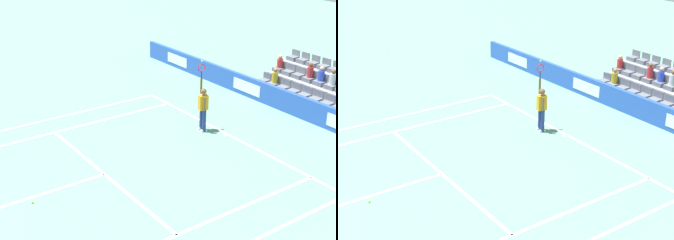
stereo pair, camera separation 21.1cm
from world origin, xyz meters
TOP-DOWN VIEW (x-y plane):
  - line_baseline at (0.00, -11.89)m, footprint 10.97×0.10m
  - line_service at (0.00, -6.40)m, footprint 8.23×0.10m
  - line_centre_service at (0.00, -3.20)m, footprint 0.10×6.40m
  - line_singles_sideline_left at (4.12, -5.95)m, footprint 0.10×11.89m
  - line_doubles_sideline_left at (5.49, -5.95)m, footprint 0.10×11.89m
  - line_centre_mark at (0.00, -11.79)m, footprint 0.10×0.20m
  - sponsor_barrier at (-0.00, -15.53)m, footprint 22.05×0.22m
  - tennis_player at (0.91, -11.32)m, footprint 0.51×0.40m
  - stadium_stand at (-0.01, -17.83)m, footprint 6.20×2.85m
  - loose_tennis_ball at (-0.32, -3.77)m, footprint 0.07×0.07m

SIDE VIEW (x-z plane):
  - line_baseline at x=0.00m, z-range 0.00..0.01m
  - line_service at x=0.00m, z-range 0.00..0.01m
  - line_centre_service at x=0.00m, z-range 0.00..0.01m
  - line_singles_sideline_left at x=4.12m, z-range 0.00..0.01m
  - line_doubles_sideline_left at x=5.49m, z-range 0.00..0.01m
  - line_centre_mark at x=0.00m, z-range 0.00..0.01m
  - loose_tennis_ball at x=-0.32m, z-range 0.00..0.07m
  - sponsor_barrier at x=0.00m, z-range 0.00..0.96m
  - stadium_stand at x=-0.01m, z-range -0.52..1.63m
  - tennis_player at x=0.91m, z-range -0.43..2.42m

